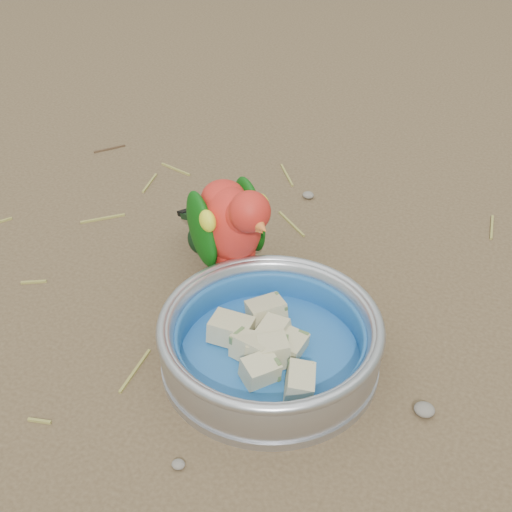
% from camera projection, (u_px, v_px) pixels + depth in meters
% --- Properties ---
extents(ground, '(60.00, 60.00, 0.00)m').
position_uv_depth(ground, '(237.00, 359.00, 0.78)').
color(ground, brown).
extents(food_bowl, '(0.24, 0.24, 0.02)m').
position_uv_depth(food_bowl, '(270.00, 358.00, 0.77)').
color(food_bowl, '#B2B2BA').
rests_on(food_bowl, ground).
extents(bowl_wall, '(0.24, 0.24, 0.04)m').
position_uv_depth(bowl_wall, '(270.00, 338.00, 0.76)').
color(bowl_wall, '#B2B2BA').
rests_on(bowl_wall, food_bowl).
extents(fruit_wedges, '(0.14, 0.14, 0.03)m').
position_uv_depth(fruit_wedges, '(270.00, 343.00, 0.76)').
color(fruit_wedges, '#C2B687').
rests_on(fruit_wedges, food_bowl).
extents(lory_parrot, '(0.20, 0.18, 0.15)m').
position_uv_depth(lory_parrot, '(231.00, 233.00, 0.85)').
color(lory_parrot, red).
rests_on(lory_parrot, ground).
extents(ground_debris, '(0.90, 0.80, 0.01)m').
position_uv_depth(ground_debris, '(206.00, 331.00, 0.82)').
color(ground_debris, olive).
rests_on(ground_debris, ground).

